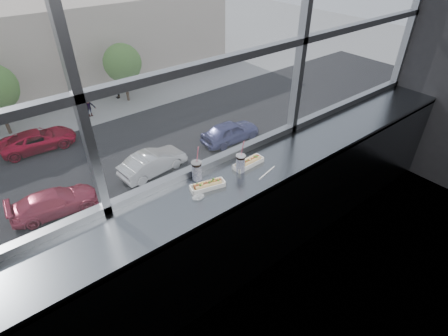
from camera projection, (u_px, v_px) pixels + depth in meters
wall_back_lower at (215, 210)px, 3.41m from camera, size 6.00×0.00×6.00m
window_glass at (210, 19)px, 2.42m from camera, size 6.00×0.00×6.00m
window_mullions at (211, 20)px, 2.41m from camera, size 6.00×0.08×2.40m
counter at (234, 181)px, 2.93m from camera, size 6.00×0.55×0.06m
counter_fascia at (252, 242)px, 3.07m from camera, size 6.00×0.04×1.04m
hotdog_tray_left at (208, 185)px, 2.79m from camera, size 0.30×0.16×0.07m
hotdog_tray_right at (248, 162)px, 3.05m from camera, size 0.30×0.11×0.07m
soda_cup_left at (197, 170)px, 2.85m from camera, size 0.09×0.09×0.32m
soda_cup_right at (241, 162)px, 2.95m from camera, size 0.08×0.08×0.30m
loose_straw at (267, 173)px, 2.97m from camera, size 0.24×0.06×0.01m
wrapper at (198, 197)px, 2.70m from camera, size 0.10×0.07×0.03m
plaza_near at (117, 330)px, 14.50m from camera, size 50.00×14.00×0.04m
street_asphalt at (32, 182)px, 22.83m from camera, size 80.00×10.00×0.06m
far_sidewalk at (6, 135)px, 27.96m from camera, size 80.00×6.00×0.04m
car_near_c at (53, 199)px, 19.91m from camera, size 2.93×5.82×1.87m
car_far_b at (37, 137)px, 25.66m from camera, size 2.89×5.98×1.93m
car_near_d at (152, 159)px, 23.13m from camera, size 3.23×6.41×2.05m
car_near_e at (230, 128)px, 26.52m from camera, size 2.84×6.50×2.14m
pedestrian_c at (88, 105)px, 30.05m from camera, size 0.95×0.71×2.13m
pedestrian_d at (117, 88)px, 33.32m from camera, size 0.67×0.89×2.01m
tree_right at (122, 63)px, 31.38m from camera, size 3.42×3.42×5.35m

